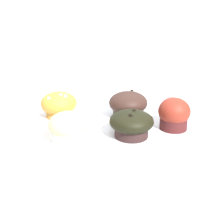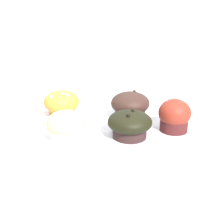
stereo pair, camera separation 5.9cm
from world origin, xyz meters
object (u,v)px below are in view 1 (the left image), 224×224
(muffin_back_left, at_px, (128,105))
(muffin_front_right, at_px, (68,128))
(muffin_front_left, at_px, (59,105))
(muffin_back_right, at_px, (131,124))
(coffee_cup, at_px, (182,86))
(muffin_front_center, at_px, (174,114))

(muffin_back_left, height_order, muffin_front_right, same)
(muffin_front_left, bearing_deg, muffin_back_left, -7.87)
(muffin_back_right, relative_size, muffin_front_left, 1.07)
(coffee_cup, bearing_deg, muffin_back_left, -146.60)
(muffin_front_right, distance_m, coffee_cup, 0.48)
(muffin_front_left, height_order, muffin_front_right, muffin_front_right)
(muffin_front_center, relative_size, coffee_cup, 0.70)
(muffin_back_left, height_order, coffee_cup, coffee_cup)
(muffin_front_center, xyz_separation_m, coffee_cup, (0.10, 0.24, 0.01))
(muffin_front_center, relative_size, muffin_front_left, 0.82)
(muffin_back_right, height_order, muffin_front_left, muffin_front_left)
(muffin_back_left, distance_m, muffin_back_right, 0.14)
(muffin_front_center, bearing_deg, coffee_cup, 67.00)
(muffin_back_left, bearing_deg, muffin_back_right, -96.17)
(muffin_back_left, distance_m, muffin_front_right, 0.23)
(muffin_back_right, bearing_deg, muffin_front_center, 15.88)
(muffin_front_left, bearing_deg, coffee_cup, 14.89)
(muffin_front_center, distance_m, muffin_back_right, 0.13)
(muffin_back_right, bearing_deg, coffee_cup, 50.74)
(muffin_back_left, bearing_deg, muffin_front_left, 172.13)
(muffin_front_center, bearing_deg, muffin_front_left, 157.43)
(muffin_front_center, distance_m, muffin_front_right, 0.29)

